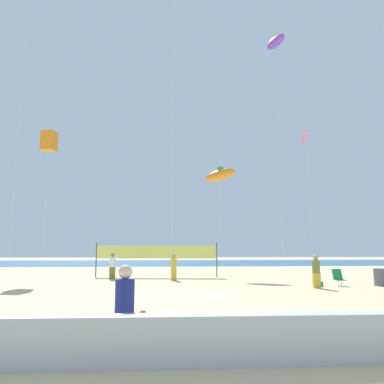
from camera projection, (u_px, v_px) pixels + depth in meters
The scene contains 16 objects.
ground_plane at pixel (178, 295), 16.46m from camera, with size 120.00×120.00×0.00m, color #D1BC89.
ocean_band at pixel (171, 263), 49.91m from camera, with size 120.00×20.00×0.01m, color #28608C.
boardwalk_ledge at pixel (191, 340), 6.66m from camera, with size 28.00×0.44×0.87m, color #B7B7BC.
mother_figure at pixel (125, 305), 7.57m from camera, with size 0.39×0.39×1.72m.
toddler_figure at pixel (143, 330), 7.42m from camera, with size 0.19×0.19×0.83m.
beachgoer_olive_shirt at pixel (316, 270), 19.22m from camera, with size 0.38×0.38×1.68m.
beachgoer_white_shirt at pixel (113, 265), 24.54m from camera, with size 0.39×0.39×1.72m.
beachgoer_mustard_shirt at pixel (174, 266), 23.71m from camera, with size 0.38×0.38×1.68m.
folding_beach_chair at pixel (338, 277), 20.26m from camera, with size 0.52×0.65×0.89m.
trash_barrel at pixel (380, 277), 20.27m from camera, with size 0.67×0.67×0.92m, color #595960.
volleyball_net at pixel (156, 253), 26.49m from camera, with size 8.63×0.99×2.40m.
beach_handbag at pixel (320, 284), 19.90m from camera, with size 0.33×0.16×0.26m, color #19727A.
kite_orange_box at pixel (49, 141), 28.40m from camera, with size 1.15×1.15×10.83m.
kite_violet_inflatable at pixel (276, 42), 35.46m from camera, with size 1.66×2.84×22.13m.
kite_orange_inflatable at pixel (220, 175), 29.17m from camera, with size 2.66×1.50×8.36m.
kite_pink_delta at pixel (306, 137), 30.63m from camera, with size 0.63×1.23×11.60m.
Camera 1 is at (-0.42, -16.95, 2.08)m, focal length 34.91 mm.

